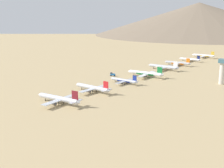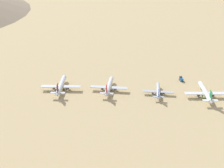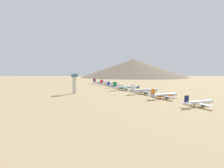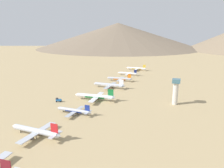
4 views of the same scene
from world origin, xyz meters
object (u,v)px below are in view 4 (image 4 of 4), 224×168
parked_jet_3 (109,85)px  parked_jet_6 (36,131)px  parked_jet_0 (137,68)px  control_tower (176,90)px  parked_jet_2 (120,79)px  parked_jet_5 (74,111)px  parked_jet_4 (95,96)px  parked_jet_1 (128,73)px  service_truck (58,100)px

parked_jet_3 → parked_jet_6: (7.74, 129.54, -0.07)m
parked_jet_0 → control_tower: bearing=112.2°
parked_jet_6 → parked_jet_2: bearing=-93.4°
parked_jet_0 → parked_jet_5: (10.62, 215.42, -0.36)m
parked_jet_4 → parked_jet_1: bearing=-91.2°
parked_jet_4 → parked_jet_0: bearing=-92.4°
service_truck → parked_jet_0: bearing=-101.7°
parked_jet_3 → control_tower: size_ratio=1.70×
parked_jet_0 → parked_jet_5: parked_jet_0 is taller
parked_jet_1 → parked_jet_5: 169.10m
parked_jet_6 → service_truck: 69.97m
parked_jet_5 → control_tower: control_tower is taller
parked_jet_4 → control_tower: bearing=-171.7°
parked_jet_0 → parked_jet_2: 88.90m
control_tower → service_truck: bearing=13.6°
parked_jet_3 → parked_jet_6: bearing=86.6°
parked_jet_0 → control_tower: (-67.61, 165.54, 10.23)m
parked_jet_1 → service_truck: size_ratio=5.84×
parked_jet_5 → service_truck: parked_jet_5 is taller
parked_jet_3 → control_tower: 85.65m
parked_jet_6 → control_tower: size_ratio=1.65×
parked_jet_0 → parked_jet_1: 46.67m
parked_jet_3 → parked_jet_5: (1.87, 87.43, -0.81)m
parked_jet_1 → parked_jet_3: size_ratio=0.79×
parked_jet_6 → parked_jet_3: bearing=-93.4°
control_tower → parked_jet_2: bearing=-46.1°
service_truck → parked_jet_5: bearing=140.8°
parked_jet_0 → service_truck: size_ratio=6.56×
parked_jet_3 → parked_jet_5: bearing=88.8°
parked_jet_3 → parked_jet_1: bearing=-92.7°
parked_jet_5 → control_tower: 93.37m
parked_jet_4 → service_truck: bearing=25.1°
parked_jet_5 → parked_jet_4: bearing=-94.6°
parked_jet_2 → parked_jet_3: parked_jet_3 is taller
parked_jet_5 → parked_jet_6: (5.87, 42.12, 0.74)m
parked_jet_0 → parked_jet_6: parked_jet_6 is taller
parked_jet_0 → parked_jet_3: bearing=86.1°
parked_jet_0 → service_truck: (39.81, 191.59, -1.42)m
parked_jet_2 → parked_jet_1: bearing=-92.1°
parked_jet_1 → parked_jet_4: size_ratio=0.76×
parked_jet_5 → service_truck: size_ratio=5.89×
parked_jet_1 → parked_jet_3: bearing=87.3°
service_truck → parked_jet_4: bearing=-154.9°
parked_jet_5 → parked_jet_1: bearing=-92.0°
parked_jet_2 → parked_jet_3: 39.40m
parked_jet_3 → parked_jet_6: size_ratio=1.03×
parked_jet_2 → parked_jet_0: bearing=-94.1°
parked_jet_0 → parked_jet_5: bearing=87.2°
parked_jet_1 → parked_jet_4: parked_jet_4 is taller
parked_jet_0 → parked_jet_5: size_ratio=1.11×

